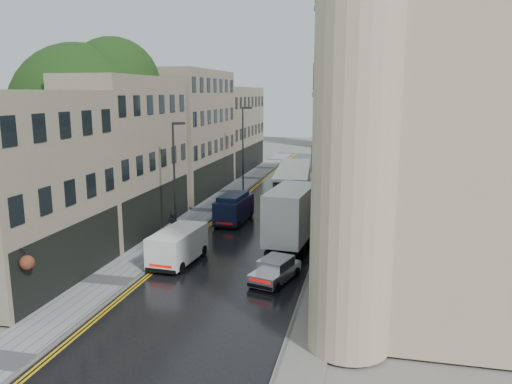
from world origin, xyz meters
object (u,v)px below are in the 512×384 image
at_px(white_lorry, 270,222).
at_px(tree_far, 160,132).
at_px(silver_hatchback, 252,274).
at_px(pedestrian, 173,225).
at_px(cream_bus, 275,193).
at_px(lamp_post_far, 243,150).
at_px(white_van, 151,253).
at_px(tree_near, 82,136).
at_px(lamp_post_near, 174,180).
at_px(navy_van, 216,211).

bearing_deg(white_lorry, tree_far, 136.80).
bearing_deg(silver_hatchback, pedestrian, 151.54).
bearing_deg(cream_bus, tree_far, 152.82).
xyz_separation_m(tree_far, lamp_post_far, (7.50, 3.02, -1.90)).
bearing_deg(white_van, pedestrian, 104.75).
bearing_deg(tree_far, tree_near, -91.32).
relative_size(silver_hatchback, lamp_post_near, 0.44).
bearing_deg(tree_near, navy_van, 17.34).
relative_size(white_lorry, silver_hatchback, 2.22).
height_order(white_van, lamp_post_near, lamp_post_near).
height_order(tree_near, silver_hatchback, tree_near).
distance_m(cream_bus, lamp_post_near, 10.30).
bearing_deg(white_van, silver_hatchback, -5.68).
xyz_separation_m(tree_far, pedestrian, (6.75, -13.91, -5.20)).
bearing_deg(tree_far, lamp_post_near, -63.12).
distance_m(white_lorry, white_van, 7.51).
xyz_separation_m(navy_van, lamp_post_far, (-1.23, 13.20, 3.12)).
distance_m(tree_near, white_van, 12.28).
distance_m(silver_hatchback, navy_van, 12.11).
relative_size(tree_far, cream_bus, 1.01).
bearing_deg(white_lorry, tree_near, 174.81).
relative_size(tree_near, navy_van, 2.97).
height_order(white_van, pedestrian, white_van).
xyz_separation_m(tree_far, cream_bus, (12.28, -4.90, -4.52)).
relative_size(lamp_post_near, lamp_post_far, 0.93).
xyz_separation_m(tree_far, silver_hatchback, (14.05, -21.04, -5.56)).
xyz_separation_m(tree_near, cream_bus, (12.58, 8.10, -5.24)).
bearing_deg(white_lorry, white_van, -138.49).
distance_m(lamp_post_near, lamp_post_far, 16.28).
xyz_separation_m(white_lorry, white_van, (-5.99, -4.42, -0.99)).
distance_m(tree_far, white_van, 22.11).
xyz_separation_m(tree_far, white_lorry, (13.89, -15.57, -4.18)).
distance_m(tree_far, white_lorry, 21.28).
xyz_separation_m(tree_near, pedestrian, (7.05, -0.91, -5.92)).
bearing_deg(white_lorry, cream_bus, 103.64).
relative_size(tree_near, tree_far, 1.11).
bearing_deg(silver_hatchback, tree_near, 166.62).
relative_size(silver_hatchback, pedestrian, 1.92).
xyz_separation_m(tree_near, white_lorry, (14.19, -2.57, -4.89)).
relative_size(tree_far, lamp_post_near, 1.58).
height_order(tree_far, lamp_post_near, tree_far).
height_order(lamp_post_near, lamp_post_far, lamp_post_far).
bearing_deg(silver_hatchback, lamp_post_far, 121.12).
bearing_deg(cream_bus, white_lorry, -86.82).
bearing_deg(white_van, cream_bus, 77.88).
distance_m(tree_near, lamp_post_far, 18.01).
height_order(white_van, navy_van, navy_van).
height_order(tree_near, pedestrian, tree_near).
bearing_deg(white_van, tree_near, 143.62).
bearing_deg(tree_near, cream_bus, 32.76).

